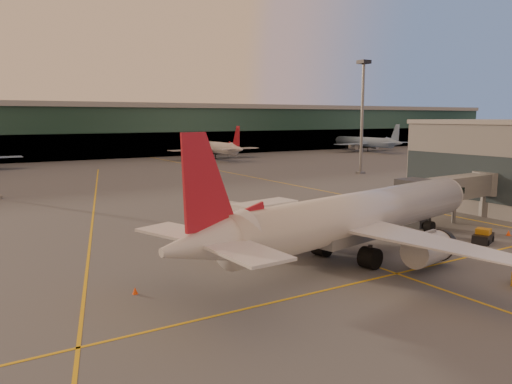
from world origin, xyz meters
TOP-DOWN VIEW (x-y plane):
  - ground at (0.00, 0.00)m, footprint 600.00×600.00m
  - taxi_markings at (-7.32, 44.49)m, footprint 100.12×173.00m
  - terminal at (0.00, 141.79)m, footprint 400.00×20.00m
  - gate_building at (41.93, 17.93)m, footprint 18.40×22.40m
  - mast_east_near at (55.00, 62.00)m, footprint 2.40×2.40m
  - main_airplane at (4.64, 10.13)m, footprint 39.51×35.87m
  - jet_bridge at (27.57, 15.70)m, footprint 18.81×4.56m
  - catering_truck at (-0.59, 16.53)m, footprint 6.69×3.75m
  - pushback_tug at (20.59, 7.56)m, footprint 3.27×2.47m
  - cone_nose at (25.85, 8.01)m, footprint 0.49×0.49m
  - cone_tail at (-15.15, 11.81)m, footprint 0.42×0.42m
  - cone_wing_left at (5.30, 27.70)m, footprint 0.45×0.45m
  - cone_fwd at (19.97, 7.66)m, footprint 0.43×0.43m

SIDE VIEW (x-z plane):
  - ground at x=0.00m, z-range 0.00..0.00m
  - taxi_markings at x=-7.32m, z-range 0.00..0.01m
  - cone_tail at x=-15.15m, z-range -0.01..0.52m
  - cone_fwd at x=19.97m, z-range -0.01..0.54m
  - cone_wing_left at x=5.30m, z-range -0.01..0.57m
  - cone_nose at x=25.85m, z-range -0.01..0.61m
  - pushback_tug at x=20.59m, z-range -0.14..1.36m
  - catering_truck at x=-0.59m, z-range 0.34..5.24m
  - main_airplane at x=4.64m, z-range -2.10..9.89m
  - jet_bridge at x=27.57m, z-range 1.08..7.00m
  - gate_building at x=41.93m, z-range -0.01..12.59m
  - terminal at x=0.00m, z-range -0.04..17.56m
  - mast_east_near at x=55.00m, z-range 2.06..27.66m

